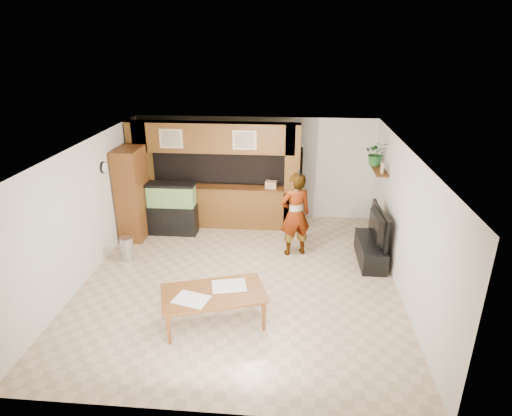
# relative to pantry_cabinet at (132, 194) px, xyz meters

# --- Properties ---
(floor) EXTENTS (6.50, 6.50, 0.00)m
(floor) POSITION_rel_pantry_cabinet_xyz_m (2.70, -1.71, -1.07)
(floor) COLOR tan
(floor) RESTS_ON ground
(ceiling) EXTENTS (6.50, 6.50, 0.00)m
(ceiling) POSITION_rel_pantry_cabinet_xyz_m (2.70, -1.71, 1.53)
(ceiling) COLOR white
(ceiling) RESTS_ON wall_back
(wall_back) EXTENTS (6.00, 0.00, 6.00)m
(wall_back) POSITION_rel_pantry_cabinet_xyz_m (2.70, 1.54, 0.23)
(wall_back) COLOR beige
(wall_back) RESTS_ON floor
(wall_left) EXTENTS (0.00, 6.50, 6.50)m
(wall_left) POSITION_rel_pantry_cabinet_xyz_m (-0.30, -1.71, 0.23)
(wall_left) COLOR beige
(wall_left) RESTS_ON floor
(wall_right) EXTENTS (0.00, 6.50, 6.50)m
(wall_right) POSITION_rel_pantry_cabinet_xyz_m (5.70, -1.71, 0.23)
(wall_right) COLOR beige
(wall_right) RESTS_ON floor
(partition) EXTENTS (4.20, 0.99, 2.60)m
(partition) POSITION_rel_pantry_cabinet_xyz_m (1.75, 0.93, 0.25)
(partition) COLOR brown
(partition) RESTS_ON floor
(wall_clock) EXTENTS (0.05, 0.25, 0.25)m
(wall_clock) POSITION_rel_pantry_cabinet_xyz_m (-0.27, -0.71, 0.83)
(wall_clock) COLOR black
(wall_clock) RESTS_ON wall_left
(wall_shelf) EXTENTS (0.25, 0.90, 0.04)m
(wall_shelf) POSITION_rel_pantry_cabinet_xyz_m (5.55, 0.24, 0.63)
(wall_shelf) COLOR brown
(wall_shelf) RESTS_ON wall_right
(pantry_cabinet) EXTENTS (0.53, 0.87, 2.13)m
(pantry_cabinet) POSITION_rel_pantry_cabinet_xyz_m (0.00, 0.00, 0.00)
(pantry_cabinet) COLOR brown
(pantry_cabinet) RESTS_ON floor
(trash_can) EXTENTS (0.28, 0.28, 0.51)m
(trash_can) POSITION_rel_pantry_cabinet_xyz_m (0.20, -1.13, -0.81)
(trash_can) COLOR #B2B2B7
(trash_can) RESTS_ON floor
(aquarium) EXTENTS (1.14, 0.43, 1.26)m
(aquarium) POSITION_rel_pantry_cabinet_xyz_m (0.84, 0.24, -0.45)
(aquarium) COLOR black
(aquarium) RESTS_ON floor
(tv_stand) EXTENTS (0.50, 1.35, 0.45)m
(tv_stand) POSITION_rel_pantry_cabinet_xyz_m (5.35, -0.75, -0.84)
(tv_stand) COLOR black
(tv_stand) RESTS_ON floor
(television) EXTENTS (0.24, 1.26, 0.72)m
(television) POSITION_rel_pantry_cabinet_xyz_m (5.35, -0.75, -0.25)
(television) COLOR black
(television) RESTS_ON tv_stand
(photo_frame) EXTENTS (0.04, 0.16, 0.22)m
(photo_frame) POSITION_rel_pantry_cabinet_xyz_m (5.55, -0.02, 0.76)
(photo_frame) COLOR tan
(photo_frame) RESTS_ON wall_shelf
(potted_plant) EXTENTS (0.53, 0.47, 0.56)m
(potted_plant) POSITION_rel_pantry_cabinet_xyz_m (5.52, 0.57, 0.93)
(potted_plant) COLOR #245C26
(potted_plant) RESTS_ON wall_shelf
(person) EXTENTS (0.79, 0.65, 1.85)m
(person) POSITION_rel_pantry_cabinet_xyz_m (3.74, -0.56, -0.14)
(person) COLOR #A18258
(person) RESTS_ON floor
(microphone) EXTENTS (0.04, 0.10, 0.16)m
(microphone) POSITION_rel_pantry_cabinet_xyz_m (3.79, -0.72, 0.83)
(microphone) COLOR black
(microphone) RESTS_ON person
(dining_table) EXTENTS (1.87, 1.39, 0.58)m
(dining_table) POSITION_rel_pantry_cabinet_xyz_m (2.44, -3.16, -0.77)
(dining_table) COLOR brown
(dining_table) RESTS_ON floor
(newspaper_a) EXTENTS (0.64, 0.53, 0.01)m
(newspaper_a) POSITION_rel_pantry_cabinet_xyz_m (2.66, -2.91, -0.48)
(newspaper_a) COLOR silver
(newspaper_a) RESTS_ON dining_table
(newspaper_b) EXTENTS (0.62, 0.52, 0.01)m
(newspaper_b) POSITION_rel_pantry_cabinet_xyz_m (2.12, -3.35, -0.48)
(newspaper_b) COLOR silver
(newspaper_b) RESTS_ON dining_table
(counter_box) EXTENTS (0.29, 0.22, 0.18)m
(counter_box) POSITION_rel_pantry_cabinet_xyz_m (3.16, 0.74, 0.06)
(counter_box) COLOR #A37A58
(counter_box) RESTS_ON partition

